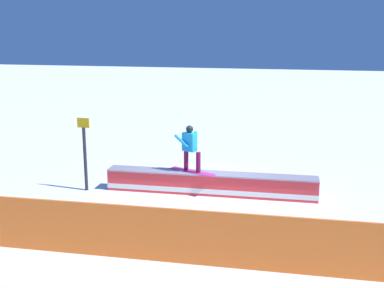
{
  "coord_description": "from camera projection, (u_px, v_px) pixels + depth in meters",
  "views": [
    {
      "loc": [
        -3.21,
        13.13,
        4.61
      ],
      "look_at": [
        0.28,
        1.02,
        1.76
      ],
      "focal_mm": 43.71,
      "sensor_mm": 36.0,
      "label": 1
    }
  ],
  "objects": [
    {
      "name": "snowboarder",
      "position": [
        190.0,
        147.0,
        14.02
      ],
      "size": [
        1.56,
        0.8,
        1.41
      ],
      "color": "#B92D86",
      "rests_on": "grind_box"
    },
    {
      "name": "safety_fence",
      "position": [
        158.0,
        235.0,
        9.79
      ],
      "size": [
        13.64,
        1.24,
        1.2
      ],
      "primitive_type": "cube",
      "rotation": [
        0.0,
        0.0,
        0.09
      ],
      "color": "orange",
      "rests_on": "ground_plane"
    },
    {
      "name": "trail_marker",
      "position": [
        85.0,
        152.0,
        14.29
      ],
      "size": [
        0.4,
        0.1,
        2.28
      ],
      "color": "#262628",
      "rests_on": "ground_plane"
    },
    {
      "name": "ground_plane",
      "position": [
        210.0,
        194.0,
        14.19
      ],
      "size": [
        120.0,
        120.0,
        0.0
      ],
      "primitive_type": "plane",
      "color": "white"
    },
    {
      "name": "grind_box",
      "position": [
        210.0,
        184.0,
        14.12
      ],
      "size": [
        6.4,
        1.14,
        0.67
      ],
      "color": "red",
      "rests_on": "ground_plane"
    }
  ]
}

